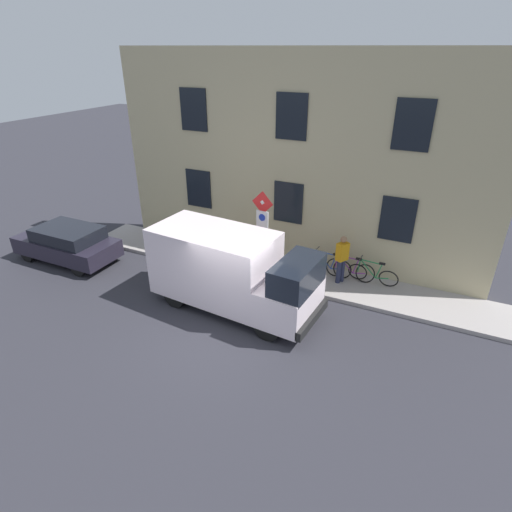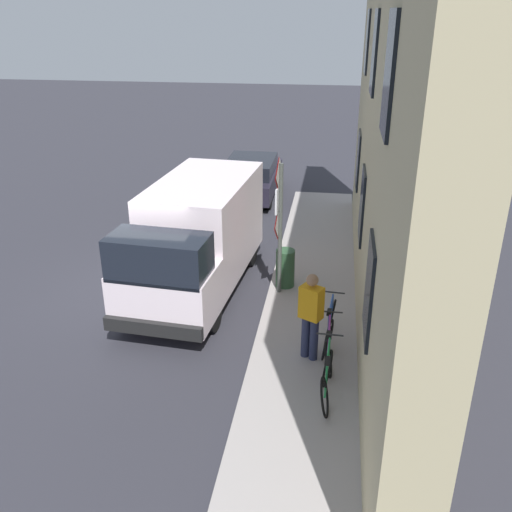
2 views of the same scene
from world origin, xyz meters
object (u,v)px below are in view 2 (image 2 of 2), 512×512
bicycle_purple (328,349)px  litter_bin (285,268)px  sign_post_stacked (278,211)px  delivery_van (197,236)px  parked_hatchback (251,176)px  pedestrian (311,314)px  bicycle_blue (329,326)px  bicycle_green (327,375)px

bicycle_purple → litter_bin: size_ratio=1.90×
sign_post_stacked → delivery_van: (-1.90, 0.18, -0.77)m
sign_post_stacked → delivery_van: 2.05m
delivery_van → parked_hatchback: (0.14, 7.20, -0.60)m
sign_post_stacked → pedestrian: size_ratio=1.77×
pedestrian → bicycle_blue: bearing=175.0°
pedestrian → litter_bin: bearing=-137.5°
sign_post_stacked → delivery_van: bearing=174.5°
parked_hatchback → pedestrian: 10.28m
parked_hatchback → sign_post_stacked: bearing=-166.7°
delivery_van → litter_bin: 2.18m
bicycle_green → pedestrian: (-0.35, 1.04, 0.56)m
bicycle_blue → litter_bin: size_ratio=1.91×
parked_hatchback → bicycle_blue: bearing=-162.4°
delivery_van → bicycle_purple: (3.13, -2.98, -0.82)m
delivery_van → bicycle_blue: delivery_van is taller
sign_post_stacked → bicycle_blue: bearing=-58.4°
parked_hatchback → pedestrian: size_ratio=2.33×
litter_bin → bicycle_purple: bearing=-70.8°
bicycle_green → litter_bin: (-1.09, 3.91, 0.08)m
delivery_van → parked_hatchback: 7.23m
litter_bin → parked_hatchback: bearing=105.1°
delivery_van → pedestrian: delivery_van is taller
delivery_van → bicycle_blue: (3.13, -2.19, -0.82)m
sign_post_stacked → bicycle_purple: sign_post_stacked is taller
delivery_van → parked_hatchback: size_ratio=1.37×
sign_post_stacked → bicycle_purple: 3.45m
bicycle_purple → sign_post_stacked: bearing=23.5°
bicycle_green → delivery_van: bearing=41.5°
parked_hatchback → litter_bin: (1.90, -7.06, -0.14)m
delivery_van → bicycle_purple: bearing=51.0°
delivery_van → bicycle_purple: size_ratio=3.20×
pedestrian → sign_post_stacked: bearing=-132.7°
bicycle_blue → pedestrian: size_ratio=1.00×
bicycle_purple → litter_bin: (-1.09, 3.13, 0.08)m
delivery_van → bicycle_green: bearing=44.3°
sign_post_stacked → bicycle_green: sign_post_stacked is taller
parked_hatchback → bicycle_green: (2.99, -10.97, -0.22)m
parked_hatchback → bicycle_green: 11.37m
sign_post_stacked → bicycle_green: bearing=-71.0°
bicycle_blue → litter_bin: 2.58m
bicycle_blue → pedestrian: pedestrian is taller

